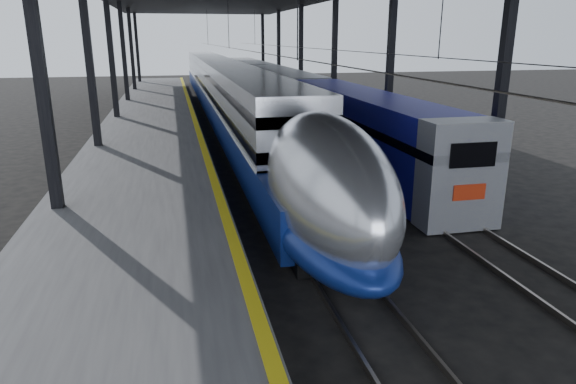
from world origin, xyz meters
name	(u,v)px	position (x,y,z in m)	size (l,w,h in m)	color
ground	(266,289)	(0.00, 0.00, 0.00)	(160.00, 160.00, 0.00)	black
platform	(150,135)	(-3.50, 20.00, 0.50)	(6.00, 80.00, 1.00)	#4C4C4F
yellow_strip	(197,125)	(-0.70, 20.00, 1.00)	(0.30, 80.00, 0.01)	yellow
rails	(280,137)	(4.50, 20.00, 0.08)	(6.52, 80.00, 0.16)	slate
tgv_train	(225,93)	(2.00, 29.07, 2.03)	(3.03, 65.20, 4.34)	silver
second_train	(286,93)	(7.00, 29.61, 1.85)	(2.66, 56.05, 3.66)	#15168E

